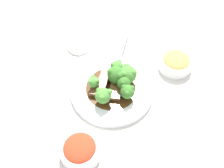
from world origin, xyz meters
name	(u,v)px	position (x,y,z in m)	size (l,w,h in m)	color
ground_plane	(112,91)	(0.00, 0.00, 0.00)	(4.00, 4.00, 0.00)	silver
main_plate	(112,89)	(0.00, 0.00, 0.01)	(0.25, 0.25, 0.02)	white
beef_strip_0	(115,91)	(0.02, 0.01, 0.02)	(0.06, 0.04, 0.01)	brown
beef_strip_1	(109,73)	(-0.05, -0.02, 0.02)	(0.04, 0.05, 0.01)	brown
beef_strip_2	(98,92)	(0.03, -0.04, 0.03)	(0.03, 0.05, 0.01)	#56331E
beef_strip_3	(103,81)	(-0.01, -0.03, 0.03)	(0.08, 0.04, 0.01)	#56331E
broccoli_floret_0	(124,82)	(0.00, 0.03, 0.05)	(0.04, 0.04, 0.05)	#7FA84C
broccoli_floret_1	(117,75)	(-0.02, 0.01, 0.05)	(0.05, 0.05, 0.06)	#8EB756
broccoli_floret_2	(128,74)	(-0.03, 0.04, 0.05)	(0.05, 0.05, 0.06)	#8EB756
broccoli_floret_3	(103,95)	(0.05, -0.02, 0.05)	(0.04, 0.04, 0.05)	#8EB756
broccoli_floret_4	(117,67)	(-0.06, 0.01, 0.05)	(0.04, 0.04, 0.05)	#8EB756
broccoli_floret_5	(94,82)	(0.01, -0.05, 0.05)	(0.03, 0.03, 0.04)	#7FA84C
broccoli_floret_6	(128,92)	(0.03, 0.05, 0.05)	(0.04, 0.04, 0.05)	#7FA84C
serving_spoon	(118,66)	(-0.08, 0.00, 0.03)	(0.22, 0.05, 0.01)	silver
side_bowl_kimchi	(80,150)	(0.21, -0.05, 0.03)	(0.10, 0.10, 0.05)	white
side_bowl_appetizer	(176,62)	(-0.12, 0.18, 0.02)	(0.11, 0.11, 0.05)	white
sauce_dish	(79,45)	(-0.16, -0.14, 0.01)	(0.08, 0.08, 0.01)	white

